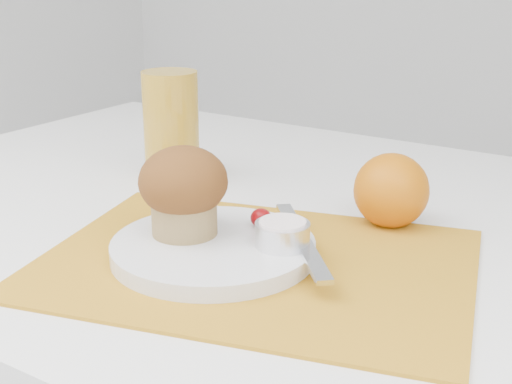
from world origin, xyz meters
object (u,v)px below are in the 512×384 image
Objects in this scene: orange at (391,191)px; muffin at (184,189)px; plate at (213,249)px; juice_glass at (171,127)px.

muffin is at bearing -129.18° from orange.
orange is at bearing 58.59° from plate.
juice_glass is (-0.20, 0.19, 0.06)m from plate.
plate is 1.39× the size of juice_glass.
plate is 2.44× the size of orange.
orange is 0.57× the size of juice_glass.
juice_glass is 0.25m from muffin.
muffin is (0.17, -0.18, -0.01)m from juice_glass.
muffin is at bearing 178.11° from plate.
juice_glass is at bearing 179.94° from orange.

